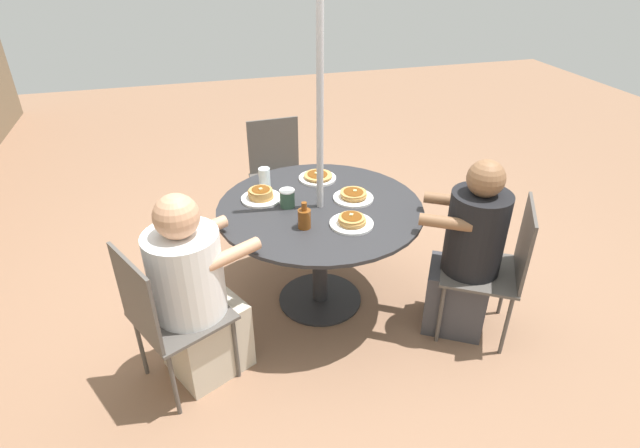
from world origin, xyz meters
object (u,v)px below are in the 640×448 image
at_px(pancake_plate_b, 318,177).
at_px(pancake_plate_a, 261,195).
at_px(pancake_plate_d, 353,196).
at_px(coffee_cup, 287,198).
at_px(patio_table, 320,225).
at_px(patio_chair_east, 497,263).
at_px(diner_north, 195,298).
at_px(patio_chair_south, 278,169).
at_px(pancake_plate_c, 352,222).
at_px(diner_east, 467,257).
at_px(patio_chair_north, 164,313).
at_px(syrup_bottle, 304,218).
at_px(drinking_glass_a, 264,178).

bearing_deg(pancake_plate_b, pancake_plate_a, 114.36).
distance_m(pancake_plate_d, coffee_cup, 0.43).
relative_size(patio_table, patio_chair_east, 1.42).
relative_size(pancake_plate_a, pancake_plate_b, 1.00).
bearing_deg(coffee_cup, pancake_plate_a, 46.39).
distance_m(diner_north, patio_chair_east, 1.75).
height_order(patio_chair_south, pancake_plate_c, patio_chair_south).
bearing_deg(diner_east, pancake_plate_a, 90.78).
bearing_deg(patio_chair_north, patio_chair_east, 60.76).
xyz_separation_m(patio_chair_south, syrup_bottle, (-1.31, 0.10, 0.29)).
distance_m(pancake_plate_b, drinking_glass_a, 0.37).
bearing_deg(pancake_plate_c, pancake_plate_d, -20.34).
relative_size(patio_chair_north, pancake_plate_d, 3.54).
height_order(patio_chair_south, pancake_plate_d, patio_chair_south).
bearing_deg(patio_chair_east, pancake_plate_a, 90.68).
xyz_separation_m(patio_table, diner_north, (-0.42, 0.81, -0.09)).
bearing_deg(pancake_plate_c, syrup_bottle, 80.23).
relative_size(syrup_bottle, drinking_glass_a, 1.24).
bearing_deg(pancake_plate_a, drinking_glass_a, -17.36).
bearing_deg(patio_chair_east, patio_chair_south, 62.16).
xyz_separation_m(patio_table, drinking_glass_a, (0.36, 0.28, 0.20)).
relative_size(patio_chair_north, coffee_cup, 8.00).
relative_size(patio_table, syrup_bottle, 7.88).
bearing_deg(pancake_plate_d, patio_chair_north, 113.97).
distance_m(patio_chair_east, drinking_glass_a, 1.55).
bearing_deg(coffee_cup, pancake_plate_c, -135.52).
distance_m(pancake_plate_c, syrup_bottle, 0.28).
bearing_deg(patio_chair_south, pancake_plate_a, 69.85).
bearing_deg(patio_chair_east, patio_table, 90.00).
relative_size(patio_table, patio_chair_south, 1.42).
xyz_separation_m(diner_east, pancake_plate_c, (0.21, 0.67, 0.23)).
xyz_separation_m(pancake_plate_b, coffee_cup, (-0.33, 0.28, 0.04)).
bearing_deg(diner_north, patio_table, 90.00).
bearing_deg(drinking_glass_a, coffee_cup, -164.40).
relative_size(patio_chair_east, pancake_plate_b, 3.54).
distance_m(patio_table, pancake_plate_b, 0.41).
bearing_deg(patio_chair_south, syrup_bottle, 82.76).
bearing_deg(syrup_bottle, diner_north, 106.55).
distance_m(patio_table, patio_chair_south, 1.09).
height_order(diner_north, patio_chair_south, diner_north).
bearing_deg(syrup_bottle, patio_chair_south, -4.15).
xyz_separation_m(pancake_plate_a, pancake_plate_c, (-0.45, -0.45, -0.01)).
bearing_deg(drinking_glass_a, patio_chair_north, 141.30).
height_order(syrup_bottle, coffee_cup, syrup_bottle).
xyz_separation_m(pancake_plate_c, syrup_bottle, (0.05, 0.27, 0.04)).
relative_size(diner_east, patio_chair_south, 1.28).
xyz_separation_m(patio_chair_north, drinking_glass_a, (0.86, -0.69, 0.29)).
relative_size(diner_east, pancake_plate_d, 4.52).
bearing_deg(pancake_plate_a, patio_chair_east, -120.54).
height_order(patio_chair_north, drinking_glass_a, patio_chair_north).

